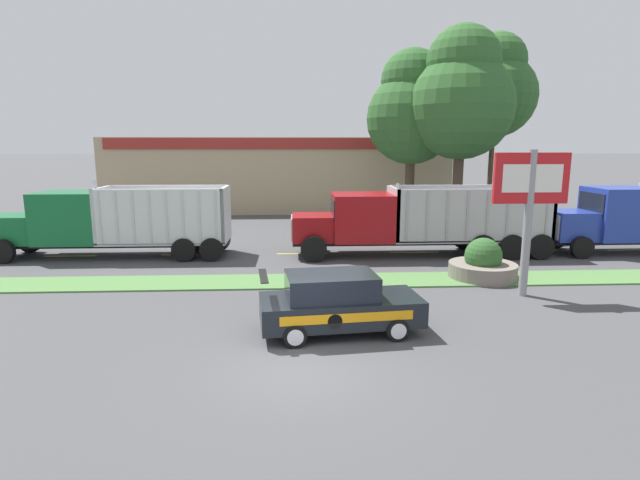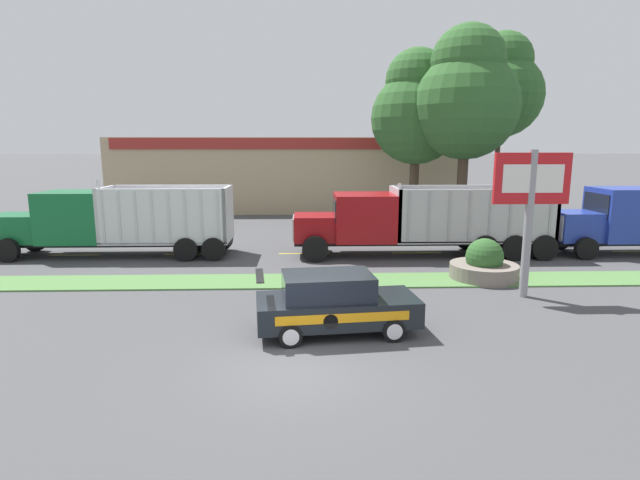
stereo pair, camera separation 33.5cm
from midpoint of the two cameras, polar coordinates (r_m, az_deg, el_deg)
name	(u,v)px [view 2 (the right image)]	position (r m, az deg, el deg)	size (l,w,h in m)	color
ground_plane	(296,366)	(12.00, -1.92, -14.22)	(600.00, 600.00, 0.00)	#474749
grass_verge	(299,281)	(18.89, -1.89, -4.71)	(120.00, 2.03, 0.06)	#517F42
centre_line_2	(74,255)	(26.05, -25.94, -1.55)	(2.40, 0.14, 0.01)	yellow
centre_line_3	(190,254)	(24.34, -14.26, -1.59)	(2.40, 0.14, 0.01)	yellow
centre_line_4	(304,253)	(23.76, -1.43, -1.55)	(2.40, 0.14, 0.01)	yellow
centre_line_5	(416,253)	(24.40, 11.36, -1.43)	(2.40, 0.14, 0.01)	yellow
centre_line_6	(527,252)	(26.16, 22.96, -1.27)	(2.40, 0.14, 0.01)	yellow
centre_line_7	(637,251)	(28.84, 32.75, -1.09)	(2.40, 0.14, 0.01)	yellow
dump_truck_lead	(400,223)	(23.44, 9.49, 1.92)	(11.83, 2.83, 3.43)	black
dump_truck_mid	(95,223)	(25.15, -24.01, 1.83)	(10.86, 2.64, 3.61)	black
rally_car	(334,303)	(13.70, 2.33, -7.18)	(4.54, 2.30, 1.70)	black
store_sign_post	(531,195)	(17.90, 23.44, 4.73)	(2.51, 0.28, 4.94)	gray
stone_planter	(484,265)	(20.19, 18.69, -2.77)	(2.57, 2.57, 1.59)	slate
store_building_backdrop	(285,172)	(42.83, -3.78, 7.74)	(25.94, 12.10, 5.65)	tan
tree_behind_left	(502,87)	(39.08, 20.29, 16.05)	(5.84, 5.84, 12.91)	#473828
tree_behind_centre	(417,110)	(33.46, 11.26, 14.42)	(5.81, 5.81, 11.12)	#473828
tree_behind_right	(467,96)	(31.97, 16.71, 15.51)	(6.27, 6.27, 12.05)	#473828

